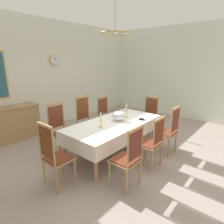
# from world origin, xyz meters

# --- Properties ---
(ground) EXTENTS (7.51, 5.86, 0.04)m
(ground) POSITION_xyz_m (0.00, 0.00, -0.02)
(ground) COLOR #A7958B
(back_wall) EXTENTS (7.51, 0.08, 3.28)m
(back_wall) POSITION_xyz_m (0.00, 2.97, 1.64)
(back_wall) COLOR silver
(back_wall) RESTS_ON ground
(right_wall) EXTENTS (0.08, 5.86, 3.28)m
(right_wall) POSITION_xyz_m (3.80, 0.00, 1.64)
(right_wall) COLOR silver
(right_wall) RESTS_ON ground
(dining_table) EXTENTS (2.28, 1.08, 0.74)m
(dining_table) POSITION_xyz_m (0.00, 0.12, 0.67)
(dining_table) COLOR tan
(dining_table) RESTS_ON ground
(tablecloth) EXTENTS (2.30, 1.10, 0.30)m
(tablecloth) POSITION_xyz_m (0.00, 0.12, 0.68)
(tablecloth) COLOR white
(tablecloth) RESTS_ON dining_table
(chair_south_a) EXTENTS (0.44, 0.42, 1.10)m
(chair_south_a) POSITION_xyz_m (-0.79, -0.82, 0.57)
(chair_south_a) COLOR #A18558
(chair_south_a) RESTS_ON ground
(chair_north_a) EXTENTS (0.44, 0.42, 1.16)m
(chair_north_a) POSITION_xyz_m (-0.79, 1.08, 0.59)
(chair_north_a) COLOR #A3894A
(chair_north_a) RESTS_ON ground
(chair_south_b) EXTENTS (0.44, 0.42, 1.06)m
(chair_south_b) POSITION_xyz_m (0.00, -0.82, 0.55)
(chair_south_b) COLOR #B17857
(chair_south_b) RESTS_ON ground
(chair_north_b) EXTENTS (0.44, 0.42, 1.22)m
(chair_north_b) POSITION_xyz_m (0.00, 1.08, 0.61)
(chair_north_b) COLOR #AD754D
(chair_north_b) RESTS_ON ground
(chair_south_c) EXTENTS (0.44, 0.42, 1.12)m
(chair_south_c) POSITION_xyz_m (0.76, -0.82, 0.57)
(chair_south_c) COLOR #A9765B
(chair_south_c) RESTS_ON ground
(chair_north_c) EXTENTS (0.44, 0.42, 1.08)m
(chair_north_c) POSITION_xyz_m (0.76, 1.07, 0.56)
(chair_north_c) COLOR #B1765A
(chair_north_c) RESTS_ON ground
(chair_head_west) EXTENTS (0.42, 0.44, 1.14)m
(chair_head_west) POSITION_xyz_m (-1.55, 0.12, 0.58)
(chair_head_west) COLOR #A87D56
(chair_head_west) RESTS_ON ground
(chair_head_east) EXTENTS (0.42, 0.44, 1.09)m
(chair_head_east) POSITION_xyz_m (1.55, 0.12, 0.56)
(chair_head_east) COLOR #B1874E
(chair_head_east) RESTS_ON ground
(soup_tureen) EXTENTS (0.30, 0.30, 0.24)m
(soup_tureen) POSITION_xyz_m (0.14, 0.12, 0.86)
(soup_tureen) COLOR white
(soup_tureen) RESTS_ON tablecloth
(candlestick_west) EXTENTS (0.07, 0.07, 0.33)m
(candlestick_west) POSITION_xyz_m (-0.44, 0.12, 0.88)
(candlestick_west) COLOR gold
(candlestick_west) RESTS_ON tablecloth
(candlestick_east) EXTENTS (0.07, 0.07, 0.35)m
(candlestick_east) POSITION_xyz_m (0.44, 0.12, 0.89)
(candlestick_east) COLOR gold
(candlestick_east) RESTS_ON tablecloth
(bowl_near_left) EXTENTS (0.17, 0.17, 0.03)m
(bowl_near_left) POSITION_xyz_m (0.50, -0.27, 0.76)
(bowl_near_left) COLOR white
(bowl_near_left) RESTS_ON tablecloth
(bowl_near_right) EXTENTS (0.18, 0.18, 0.04)m
(bowl_near_right) POSITION_xyz_m (0.87, 0.51, 0.77)
(bowl_near_right) COLOR white
(bowl_near_right) RESTS_ON tablecloth
(spoon_primary) EXTENTS (0.06, 0.17, 0.01)m
(spoon_primary) POSITION_xyz_m (0.62, -0.24, 0.75)
(spoon_primary) COLOR gold
(spoon_primary) RESTS_ON tablecloth
(spoon_secondary) EXTENTS (0.06, 0.17, 0.01)m
(spoon_secondary) POSITION_xyz_m (1.00, 0.54, 0.75)
(spoon_secondary) COLOR gold
(spoon_secondary) RESTS_ON tablecloth
(sideboard) EXTENTS (1.44, 0.48, 0.90)m
(sideboard) POSITION_xyz_m (-1.23, 2.65, 0.45)
(sideboard) COLOR #A87F52
(sideboard) RESTS_ON ground
(mounted_clock) EXTENTS (0.34, 0.06, 0.34)m
(mounted_clock) POSITION_xyz_m (0.40, 2.90, 2.09)
(mounted_clock) COLOR #D1B251
(chandelier) EXTENTS (0.62, 0.62, 0.66)m
(chandelier) POSITION_xyz_m (-0.00, 0.12, 2.60)
(chandelier) COLOR gold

